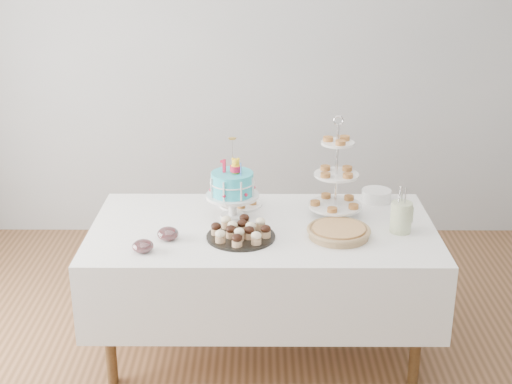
{
  "coord_description": "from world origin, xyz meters",
  "views": [
    {
      "loc": [
        -0.02,
        -3.35,
        2.36
      ],
      "look_at": [
        -0.04,
        0.3,
        0.98
      ],
      "focal_mm": 50.0,
      "sensor_mm": 36.0,
      "label": 1
    }
  ],
  "objects_px": {
    "table": "(263,263)",
    "jam_bowl_a": "(143,246)",
    "birthday_cake": "(233,197)",
    "pie": "(339,231)",
    "cupcake_tray": "(241,231)",
    "utensil_pitcher": "(401,216)",
    "tiered_stand": "(336,175)",
    "jam_bowl_b": "(168,234)",
    "plate_stack": "(376,195)",
    "pastry_plate": "(241,202)"
  },
  "relations": [
    {
      "from": "cupcake_tray",
      "to": "pie",
      "type": "height_order",
      "value": "cupcake_tray"
    },
    {
      "from": "jam_bowl_a",
      "to": "jam_bowl_b",
      "type": "height_order",
      "value": "jam_bowl_b"
    },
    {
      "from": "pastry_plate",
      "to": "jam_bowl_b",
      "type": "height_order",
      "value": "jam_bowl_b"
    },
    {
      "from": "jam_bowl_a",
      "to": "plate_stack",
      "type": "bearing_deg",
      "value": 28.94
    },
    {
      "from": "tiered_stand",
      "to": "utensil_pitcher",
      "type": "xyz_separation_m",
      "value": [
        0.34,
        -0.22,
        -0.16
      ]
    },
    {
      "from": "cupcake_tray",
      "to": "jam_bowl_a",
      "type": "height_order",
      "value": "cupcake_tray"
    },
    {
      "from": "birthday_cake",
      "to": "pastry_plate",
      "type": "height_order",
      "value": "birthday_cake"
    },
    {
      "from": "plate_stack",
      "to": "pastry_plate",
      "type": "distance_m",
      "value": 0.83
    },
    {
      "from": "pie",
      "to": "tiered_stand",
      "type": "relative_size",
      "value": 0.58
    },
    {
      "from": "utensil_pitcher",
      "to": "cupcake_tray",
      "type": "bearing_deg",
      "value": -176.18
    },
    {
      "from": "table",
      "to": "cupcake_tray",
      "type": "bearing_deg",
      "value": -128.33
    },
    {
      "from": "pastry_plate",
      "to": "utensil_pitcher",
      "type": "bearing_deg",
      "value": -23.73
    },
    {
      "from": "birthday_cake",
      "to": "cupcake_tray",
      "type": "xyz_separation_m",
      "value": [
        0.05,
        -0.28,
        -0.09
      ]
    },
    {
      "from": "birthday_cake",
      "to": "cupcake_tray",
      "type": "height_order",
      "value": "birthday_cake"
    },
    {
      "from": "jam_bowl_a",
      "to": "table",
      "type": "bearing_deg",
      "value": 27.95
    },
    {
      "from": "birthday_cake",
      "to": "jam_bowl_a",
      "type": "xyz_separation_m",
      "value": [
        -0.45,
        -0.46,
        -0.1
      ]
    },
    {
      "from": "table",
      "to": "pie",
      "type": "bearing_deg",
      "value": -18.33
    },
    {
      "from": "jam_bowl_b",
      "to": "pastry_plate",
      "type": "bearing_deg",
      "value": 52.83
    },
    {
      "from": "jam_bowl_b",
      "to": "jam_bowl_a",
      "type": "bearing_deg",
      "value": -125.5
    },
    {
      "from": "tiered_stand",
      "to": "utensil_pitcher",
      "type": "distance_m",
      "value": 0.43
    },
    {
      "from": "table",
      "to": "jam_bowl_b",
      "type": "height_order",
      "value": "jam_bowl_b"
    },
    {
      "from": "tiered_stand",
      "to": "utensil_pitcher",
      "type": "height_order",
      "value": "tiered_stand"
    },
    {
      "from": "jam_bowl_b",
      "to": "utensil_pitcher",
      "type": "height_order",
      "value": "utensil_pitcher"
    },
    {
      "from": "table",
      "to": "jam_bowl_a",
      "type": "xyz_separation_m",
      "value": [
        -0.62,
        -0.33,
        0.26
      ]
    },
    {
      "from": "table",
      "to": "birthday_cake",
      "type": "relative_size",
      "value": 4.12
    },
    {
      "from": "birthday_cake",
      "to": "pie",
      "type": "height_order",
      "value": "birthday_cake"
    },
    {
      "from": "plate_stack",
      "to": "pastry_plate",
      "type": "bearing_deg",
      "value": -174.84
    },
    {
      "from": "table",
      "to": "pie",
      "type": "relative_size",
      "value": 5.55
    },
    {
      "from": "pie",
      "to": "utensil_pitcher",
      "type": "height_order",
      "value": "utensil_pitcher"
    },
    {
      "from": "table",
      "to": "pastry_plate",
      "type": "bearing_deg",
      "value": 112.27
    },
    {
      "from": "tiered_stand",
      "to": "jam_bowl_a",
      "type": "distance_m",
      "value": 1.16
    },
    {
      "from": "cupcake_tray",
      "to": "plate_stack",
      "type": "distance_m",
      "value": 0.98
    },
    {
      "from": "birthday_cake",
      "to": "tiered_stand",
      "type": "height_order",
      "value": "tiered_stand"
    },
    {
      "from": "pastry_plate",
      "to": "jam_bowl_a",
      "type": "relative_size",
      "value": 2.32
    },
    {
      "from": "pie",
      "to": "cupcake_tray",
      "type": "bearing_deg",
      "value": -178.31
    },
    {
      "from": "birthday_cake",
      "to": "tiered_stand",
      "type": "relative_size",
      "value": 0.78
    },
    {
      "from": "tiered_stand",
      "to": "pastry_plate",
      "type": "xyz_separation_m",
      "value": [
        -0.55,
        0.17,
        -0.23
      ]
    },
    {
      "from": "plate_stack",
      "to": "jam_bowl_a",
      "type": "relative_size",
      "value": 1.62
    },
    {
      "from": "pie",
      "to": "jam_bowl_a",
      "type": "xyz_separation_m",
      "value": [
        -1.03,
        -0.19,
        -0.0
      ]
    },
    {
      "from": "plate_stack",
      "to": "utensil_pitcher",
      "type": "bearing_deg",
      "value": -82.63
    },
    {
      "from": "pastry_plate",
      "to": "jam_bowl_b",
      "type": "xyz_separation_m",
      "value": [
        -0.38,
        -0.5,
        0.02
      ]
    },
    {
      "from": "table",
      "to": "jam_bowl_a",
      "type": "bearing_deg",
      "value": -152.05
    },
    {
      "from": "cupcake_tray",
      "to": "utensil_pitcher",
      "type": "bearing_deg",
      "value": 5.49
    },
    {
      "from": "pie",
      "to": "pastry_plate",
      "type": "xyz_separation_m",
      "value": [
        -0.54,
        0.46,
        -0.01
      ]
    },
    {
      "from": "cupcake_tray",
      "to": "jam_bowl_b",
      "type": "bearing_deg",
      "value": -176.6
    },
    {
      "from": "table",
      "to": "utensil_pitcher",
      "type": "height_order",
      "value": "utensil_pitcher"
    },
    {
      "from": "cupcake_tray",
      "to": "pie",
      "type": "xyz_separation_m",
      "value": [
        0.53,
        0.02,
        -0.01
      ]
    },
    {
      "from": "tiered_stand",
      "to": "birthday_cake",
      "type": "bearing_deg",
      "value": -177.79
    },
    {
      "from": "pie",
      "to": "plate_stack",
      "type": "height_order",
      "value": "plate_stack"
    },
    {
      "from": "birthday_cake",
      "to": "cupcake_tray",
      "type": "distance_m",
      "value": 0.3
    }
  ]
}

